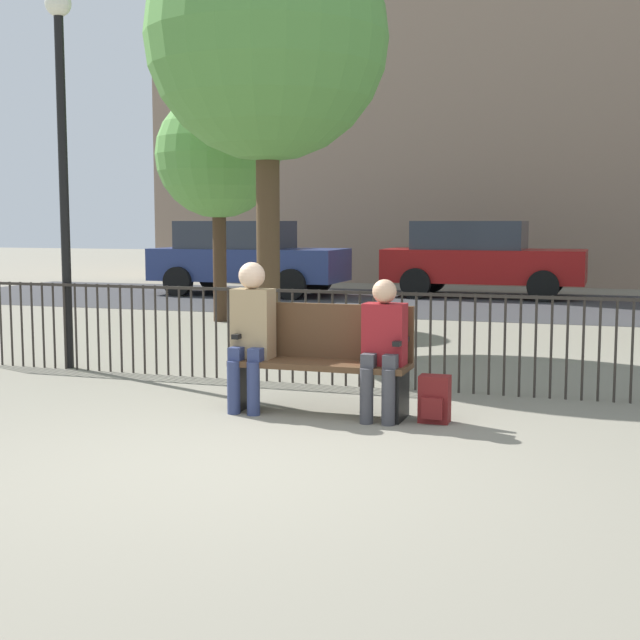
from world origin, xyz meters
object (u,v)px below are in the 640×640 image
(lamp_post, at_px, (62,125))
(tree_1, at_px, (218,156))
(tree_2, at_px, (267,40))
(parked_car_2, at_px, (480,257))
(park_bench, at_px, (323,356))
(parked_car_0, at_px, (245,256))
(seated_person_0, at_px, (251,327))
(backpack, at_px, (434,400))
(seated_person_1, at_px, (383,342))

(lamp_post, bearing_deg, tree_1, 94.17)
(tree_2, bearing_deg, parked_car_2, 79.66)
(park_bench, xyz_separation_m, parked_car_0, (-5.41, 10.99, 0.36))
(seated_person_0, bearing_deg, lamp_post, 152.99)
(park_bench, bearing_deg, parked_car_2, 92.01)
(tree_1, bearing_deg, seated_person_0, -63.04)
(backpack, relative_size, lamp_post, 0.09)
(seated_person_0, distance_m, parked_car_0, 12.11)
(seated_person_0, bearing_deg, parked_car_0, 113.36)
(tree_1, height_order, parked_car_2, tree_1)
(seated_person_1, distance_m, parked_car_2, 12.24)
(park_bench, relative_size, seated_person_0, 1.19)
(park_bench, xyz_separation_m, tree_2, (-1.95, 3.67, 3.41))
(tree_1, distance_m, lamp_post, 4.75)
(parked_car_0, bearing_deg, seated_person_1, -61.80)
(seated_person_0, height_order, tree_2, tree_2)
(seated_person_0, xyz_separation_m, parked_car_0, (-4.80, 11.12, 0.12))
(backpack, bearing_deg, parked_car_2, 96.58)
(seated_person_0, bearing_deg, parked_car_2, 89.15)
(seated_person_0, relative_size, backpack, 3.32)
(seated_person_0, height_order, lamp_post, lamp_post)
(park_bench, xyz_separation_m, lamp_post, (-3.39, 1.30, 2.16))
(backpack, xyz_separation_m, parked_car_0, (-6.39, 11.09, 0.65))
(backpack, relative_size, tree_1, 0.10)
(seated_person_1, relative_size, backpack, 3.00)
(seated_person_1, height_order, parked_car_0, parked_car_0)
(seated_person_1, bearing_deg, seated_person_0, 179.67)
(tree_1, height_order, tree_2, tree_2)
(seated_person_1, relative_size, tree_2, 0.21)
(seated_person_1, xyz_separation_m, lamp_post, (-3.95, 1.43, 2.00))
(seated_person_1, bearing_deg, parked_car_0, 118.20)
(seated_person_0, xyz_separation_m, tree_1, (-3.13, 6.16, 1.93))
(tree_1, height_order, parked_car_0, tree_1)
(park_bench, bearing_deg, parked_car_0, 116.19)
(backpack, bearing_deg, lamp_post, 162.36)
(seated_person_1, height_order, lamp_post, lamp_post)
(tree_1, distance_m, tree_2, 3.22)
(tree_2, distance_m, lamp_post, 3.05)
(lamp_post, bearing_deg, seated_person_1, -19.86)
(parked_car_0, relative_size, parked_car_2, 1.00)
(backpack, xyz_separation_m, parked_car_2, (-1.40, 12.16, 0.65))
(park_bench, height_order, tree_1, tree_1)
(park_bench, bearing_deg, lamp_post, 159.06)
(tree_1, bearing_deg, seated_person_1, -55.14)
(seated_person_0, height_order, tree_1, tree_1)
(park_bench, xyz_separation_m, parked_car_2, (-0.42, 12.07, 0.36))
(park_bench, bearing_deg, tree_2, 118.01)
(park_bench, distance_m, parked_car_0, 12.26)
(tree_2, distance_m, parked_car_0, 8.65)
(seated_person_1, height_order, tree_1, tree_1)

